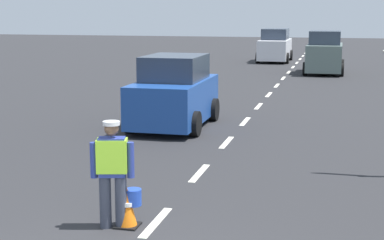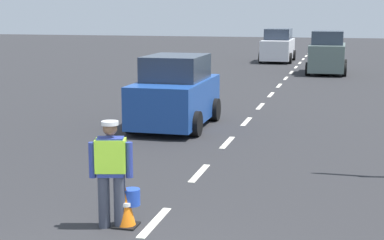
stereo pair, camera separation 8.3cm
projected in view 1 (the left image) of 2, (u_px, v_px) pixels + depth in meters
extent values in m
plane|color=#28282B|center=(277.00, 85.00, 26.98)|extent=(96.00, 96.00, 0.00)
cube|color=silver|center=(156.00, 222.00, 9.51)|extent=(0.14, 1.40, 0.01)
cube|color=silver|center=(199.00, 173.00, 12.37)|extent=(0.14, 1.40, 0.01)
cube|color=silver|center=(227.00, 142.00, 15.24)|extent=(0.14, 1.40, 0.01)
cube|color=silver|center=(245.00, 122.00, 18.10)|extent=(0.14, 1.40, 0.01)
cube|color=silver|center=(259.00, 106.00, 20.96)|extent=(0.14, 1.40, 0.01)
cube|color=silver|center=(269.00, 95.00, 23.83)|extent=(0.14, 1.40, 0.01)
cube|color=silver|center=(277.00, 86.00, 26.69)|extent=(0.14, 1.40, 0.01)
cube|color=silver|center=(283.00, 78.00, 29.56)|extent=(0.14, 1.40, 0.01)
cube|color=silver|center=(289.00, 72.00, 32.42)|extent=(0.14, 1.40, 0.01)
cube|color=silver|center=(293.00, 67.00, 35.28)|extent=(0.14, 1.40, 0.01)
cube|color=silver|center=(297.00, 63.00, 38.15)|extent=(0.14, 1.40, 0.01)
cube|color=silver|center=(300.00, 59.00, 41.01)|extent=(0.14, 1.40, 0.01)
cube|color=silver|center=(303.00, 56.00, 43.88)|extent=(0.14, 1.40, 0.01)
cube|color=silver|center=(305.00, 53.00, 46.74)|extent=(0.14, 1.40, 0.01)
cube|color=silver|center=(308.00, 51.00, 49.60)|extent=(0.14, 1.40, 0.01)
cube|color=silver|center=(310.00, 48.00, 52.47)|extent=(0.14, 1.40, 0.01)
cylinder|color=#383D4C|center=(105.00, 202.00, 9.24)|extent=(0.18, 0.18, 0.82)
cylinder|color=#383D4C|center=(121.00, 202.00, 9.24)|extent=(0.18, 0.18, 0.82)
cube|color=navy|center=(112.00, 157.00, 9.11)|extent=(0.45, 0.33, 0.60)
cube|color=#A5EA33|center=(112.00, 156.00, 9.11)|extent=(0.52, 0.39, 0.51)
cylinder|color=navy|center=(94.00, 160.00, 9.12)|extent=(0.11, 0.11, 0.55)
cylinder|color=navy|center=(131.00, 160.00, 9.13)|extent=(0.11, 0.11, 0.55)
sphere|color=brown|center=(111.00, 128.00, 9.03)|extent=(0.22, 0.22, 0.22)
cylinder|color=silver|center=(111.00, 123.00, 9.02)|extent=(0.26, 0.26, 0.06)
cylinder|color=#2347B7|center=(133.00, 197.00, 9.34)|extent=(0.26, 0.26, 0.26)
cube|color=black|center=(128.00, 225.00, 9.34)|extent=(0.36, 0.36, 0.03)
cone|color=orange|center=(127.00, 206.00, 9.29)|extent=(0.30, 0.30, 0.61)
cylinder|color=white|center=(127.00, 204.00, 9.28)|extent=(0.20, 0.20, 0.06)
cube|color=silver|center=(275.00, 49.00, 39.01)|extent=(1.80, 4.39, 1.24)
cube|color=#2D3847|center=(275.00, 34.00, 38.94)|extent=(1.58, 2.42, 0.70)
cylinder|color=black|center=(287.00, 58.00, 37.57)|extent=(0.22, 0.68, 0.68)
cylinder|color=black|center=(258.00, 58.00, 38.01)|extent=(0.22, 0.68, 0.68)
cylinder|color=black|center=(291.00, 55.00, 40.17)|extent=(0.22, 0.68, 0.68)
cylinder|color=black|center=(263.00, 55.00, 40.61)|extent=(0.22, 0.68, 0.68)
cube|color=#1E4799|center=(174.00, 100.00, 17.22)|extent=(1.79, 3.86, 1.16)
cube|color=#2D3847|center=(175.00, 68.00, 17.14)|extent=(1.57, 2.12, 0.70)
cylinder|color=black|center=(195.00, 124.00, 15.94)|extent=(0.22, 0.68, 0.68)
cylinder|color=black|center=(130.00, 121.00, 16.37)|extent=(0.22, 0.68, 0.68)
cylinder|color=black|center=(214.00, 110.00, 18.22)|extent=(0.22, 0.68, 0.68)
cylinder|color=black|center=(156.00, 107.00, 18.66)|extent=(0.22, 0.68, 0.68)
cube|color=slate|center=(324.00, 57.00, 31.66)|extent=(1.79, 3.85, 1.36)
cube|color=#2D3847|center=(325.00, 38.00, 31.39)|extent=(1.57, 2.12, 0.70)
cylinder|color=black|center=(308.00, 65.00, 33.11)|extent=(0.22, 0.68, 0.68)
cylinder|color=black|center=(342.00, 65.00, 32.68)|extent=(0.22, 0.68, 0.68)
cylinder|color=black|center=(305.00, 69.00, 30.84)|extent=(0.22, 0.68, 0.68)
cylinder|color=black|center=(342.00, 70.00, 30.40)|extent=(0.22, 0.68, 0.68)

